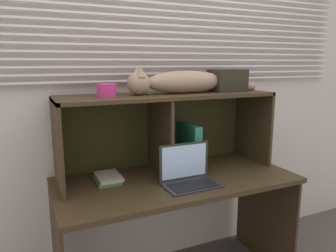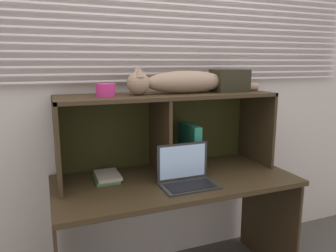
# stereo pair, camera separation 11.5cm
# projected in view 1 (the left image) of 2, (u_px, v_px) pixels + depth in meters

# --- Properties ---
(back_panel_with_blinds) EXTENTS (4.40, 0.08, 2.50)m
(back_panel_with_blinds) POSITION_uv_depth(u_px,v_px,m) (153.00, 90.00, 2.21)
(back_panel_with_blinds) COLOR beige
(back_panel_with_blinds) RESTS_ON ground
(desk) EXTENTS (1.46, 0.68, 0.75)m
(desk) POSITION_uv_depth(u_px,v_px,m) (177.00, 200.00, 2.00)
(desk) COLOR #362817
(desk) RESTS_ON ground
(hutch_shelf_unit) EXTENTS (1.37, 0.40, 0.51)m
(hutch_shelf_unit) POSITION_uv_depth(u_px,v_px,m) (165.00, 118.00, 2.05)
(hutch_shelf_unit) COLOR #362817
(hutch_shelf_unit) RESTS_ON desk
(cat) EXTENTS (0.92, 0.16, 0.17)m
(cat) POSITION_uv_depth(u_px,v_px,m) (180.00, 82.00, 2.01)
(cat) COLOR #997E65
(cat) RESTS_ON hutch_shelf_unit
(laptop) EXTENTS (0.32, 0.20, 0.23)m
(laptop) POSITION_uv_depth(u_px,v_px,m) (189.00, 175.00, 1.87)
(laptop) COLOR #282828
(laptop) RESTS_ON desk
(binder_upright) EXTENTS (0.05, 0.26, 0.31)m
(binder_upright) POSITION_uv_depth(u_px,v_px,m) (189.00, 146.00, 2.12)
(binder_upright) COLOR #258263
(binder_upright) RESTS_ON desk
(book_stack) EXTENTS (0.15, 0.21, 0.04)m
(book_stack) POSITION_uv_depth(u_px,v_px,m) (108.00, 178.00, 1.92)
(book_stack) COLOR #43623D
(book_stack) RESTS_ON desk
(small_basket) EXTENTS (0.11, 0.11, 0.07)m
(small_basket) POSITION_uv_depth(u_px,v_px,m) (106.00, 90.00, 1.82)
(small_basket) COLOR #CB2E7D
(small_basket) RESTS_ON hutch_shelf_unit
(storage_box) EXTENTS (0.23, 0.17, 0.15)m
(storage_box) POSITION_uv_depth(u_px,v_px,m) (227.00, 80.00, 2.15)
(storage_box) COLOR black
(storage_box) RESTS_ON hutch_shelf_unit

